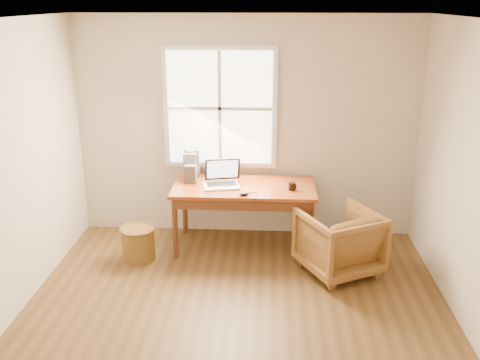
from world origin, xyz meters
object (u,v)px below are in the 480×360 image
(desk, at_px, (244,187))
(armchair, at_px, (339,241))
(cd_stack_a, at_px, (190,165))
(wicker_stool, at_px, (138,244))
(coffee_mug, at_px, (292,186))
(laptop, at_px, (221,175))

(desk, height_order, armchair, desk)
(cd_stack_a, bearing_deg, wicker_stool, -128.87)
(coffee_mug, bearing_deg, laptop, 164.74)
(wicker_stool, distance_m, coffee_mug, 1.81)
(armchair, xyz_separation_m, coffee_mug, (-0.49, 0.43, 0.45))
(armchair, height_order, cd_stack_a, cd_stack_a)
(coffee_mug, xyz_separation_m, cd_stack_a, (-1.18, 0.35, 0.11))
(desk, relative_size, coffee_mug, 18.79)
(cd_stack_a, bearing_deg, coffee_mug, -16.71)
(armchair, height_order, coffee_mug, coffee_mug)
(wicker_stool, bearing_deg, armchair, -4.07)
(desk, bearing_deg, laptop, -167.27)
(coffee_mug, bearing_deg, desk, 156.80)
(coffee_mug, bearing_deg, cd_stack_a, 152.30)
(wicker_stool, bearing_deg, coffee_mug, 9.21)
(wicker_stool, height_order, laptop, laptop)
(laptop, relative_size, cd_stack_a, 1.28)
(armchair, relative_size, wicker_stool, 2.08)
(wicker_stool, height_order, cd_stack_a, cd_stack_a)
(armchair, xyz_separation_m, cd_stack_a, (-1.67, 0.78, 0.56))
(desk, distance_m, wicker_stool, 1.33)
(laptop, height_order, cd_stack_a, cd_stack_a)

